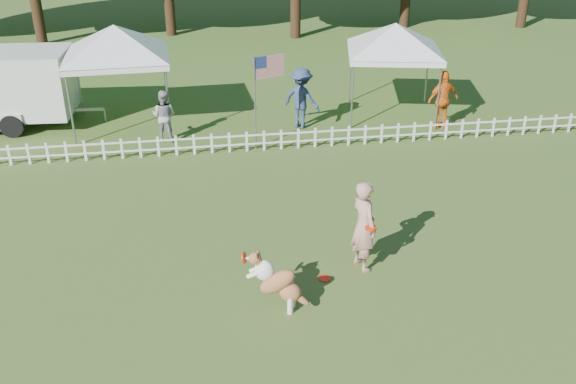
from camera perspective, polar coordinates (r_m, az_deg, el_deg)
The scene contains 11 objects.
ground at distance 12.56m, azimuth 2.93°, elevation -8.43°, with size 120.00×120.00×0.00m, color #31561B.
picket_fence at distance 18.53m, azimuth -1.38°, elevation 4.65°, with size 22.00×0.08×0.60m, color silver, non-canonical shape.
handler at distance 12.73m, azimuth 6.74°, elevation -3.00°, with size 0.70×0.46×1.91m, color tan.
dog at distance 11.66m, azimuth -0.86°, elevation -8.01°, with size 1.11×0.37×1.15m, color brown, non-canonical shape.
frisbee_on_turf at distance 12.79m, azimuth 3.27°, elevation -7.67°, with size 0.25×0.25×0.02m, color red.
canopy_tent_left at distance 20.64m, azimuth -14.74°, elevation 9.76°, with size 3.01×3.01×3.11m, color silver, non-canonical shape.
canopy_tent_right at distance 21.28m, azimuth 9.28°, elevation 10.54°, with size 2.86×2.86×2.95m, color silver, non-canonical shape.
flag_pole at distance 18.25m, azimuth -2.95°, elevation 7.84°, with size 1.05×0.11×2.74m, color gray, non-canonical shape.
spectator_a at distance 19.41m, azimuth -10.95°, elevation 6.68°, with size 0.75×0.59×1.55m, color #939297.
spectator_b at distance 20.07m, azimuth 1.22°, elevation 8.34°, with size 1.23×0.70×1.90m, color navy.
spectator_c at distance 20.59m, azimuth 13.60°, elevation 7.98°, with size 1.07×0.45×1.83m, color orange.
Camera 1 is at (-2.21, -10.07, 7.16)m, focal length 40.00 mm.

